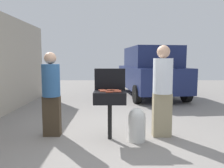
% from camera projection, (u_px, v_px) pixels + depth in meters
% --- Properties ---
extents(ground_plane, '(24.00, 24.00, 0.00)m').
position_uv_depth(ground_plane, '(106.00, 138.00, 4.16)').
color(ground_plane, gray).
extents(bbq_grill, '(0.60, 0.44, 0.92)m').
position_uv_depth(bbq_grill, '(110.00, 99.00, 4.05)').
color(bbq_grill, black).
rests_on(bbq_grill, ground).
extents(grill_lid_open, '(0.60, 0.05, 0.42)m').
position_uv_depth(grill_lid_open, '(110.00, 79.00, 4.23)').
color(grill_lid_open, black).
rests_on(grill_lid_open, bbq_grill).
extents(hot_dog_0, '(0.13, 0.03, 0.03)m').
position_uv_depth(hot_dog_0, '(107.00, 90.00, 4.10)').
color(hot_dog_0, '#C6593D').
rests_on(hot_dog_0, bbq_grill).
extents(hot_dog_1, '(0.13, 0.03, 0.03)m').
position_uv_depth(hot_dog_1, '(109.00, 92.00, 3.88)').
color(hot_dog_1, '#AD4228').
rests_on(hot_dog_1, bbq_grill).
extents(hot_dog_2, '(0.13, 0.04, 0.03)m').
position_uv_depth(hot_dog_2, '(118.00, 92.00, 3.92)').
color(hot_dog_2, '#B74C33').
rests_on(hot_dog_2, bbq_grill).
extents(hot_dog_3, '(0.13, 0.03, 0.03)m').
position_uv_depth(hot_dog_3, '(116.00, 90.00, 4.13)').
color(hot_dog_3, '#C6593D').
rests_on(hot_dog_3, bbq_grill).
extents(hot_dog_4, '(0.13, 0.03, 0.03)m').
position_uv_depth(hot_dog_4, '(102.00, 90.00, 4.15)').
color(hot_dog_4, '#C6593D').
rests_on(hot_dog_4, bbq_grill).
extents(hot_dog_5, '(0.13, 0.04, 0.03)m').
position_uv_depth(hot_dog_5, '(118.00, 91.00, 3.97)').
color(hot_dog_5, '#C6593D').
rests_on(hot_dog_5, bbq_grill).
extents(hot_dog_6, '(0.13, 0.04, 0.03)m').
position_uv_depth(hot_dog_6, '(111.00, 90.00, 4.16)').
color(hot_dog_6, '#C6593D').
rests_on(hot_dog_6, bbq_grill).
extents(hot_dog_7, '(0.13, 0.03, 0.03)m').
position_uv_depth(hot_dog_7, '(118.00, 91.00, 4.05)').
color(hot_dog_7, '#AD4228').
rests_on(hot_dog_7, bbq_grill).
extents(hot_dog_8, '(0.13, 0.03, 0.03)m').
position_uv_depth(hot_dog_8, '(103.00, 91.00, 4.03)').
color(hot_dog_8, '#B74C33').
rests_on(hot_dog_8, bbq_grill).
extents(hot_dog_9, '(0.13, 0.03, 0.03)m').
position_uv_depth(hot_dog_9, '(103.00, 91.00, 3.98)').
color(hot_dog_9, '#C6593D').
rests_on(hot_dog_9, bbq_grill).
extents(hot_dog_10, '(0.13, 0.03, 0.03)m').
position_uv_depth(hot_dog_10, '(110.00, 92.00, 3.92)').
color(hot_dog_10, '#B74C33').
rests_on(hot_dog_10, bbq_grill).
extents(hot_dog_11, '(0.13, 0.03, 0.03)m').
position_uv_depth(hot_dog_11, '(106.00, 90.00, 4.07)').
color(hot_dog_11, '#B74C33').
rests_on(hot_dog_11, bbq_grill).
extents(propane_tank, '(0.32, 0.32, 0.62)m').
position_uv_depth(propane_tank, '(137.00, 124.00, 4.00)').
color(propane_tank, silver).
rests_on(propane_tank, ground).
extents(person_left, '(0.35, 0.35, 1.65)m').
position_uv_depth(person_left, '(51.00, 91.00, 4.22)').
color(person_left, '#3F3323').
rests_on(person_left, ground).
extents(person_right, '(0.37, 0.37, 1.78)m').
position_uv_depth(person_right, '(163.00, 88.00, 4.19)').
color(person_right, gray).
rests_on(person_right, ground).
extents(parked_minivan, '(2.47, 4.60, 2.02)m').
position_uv_depth(parked_minivan, '(150.00, 71.00, 8.99)').
color(parked_minivan, navy).
rests_on(parked_minivan, ground).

